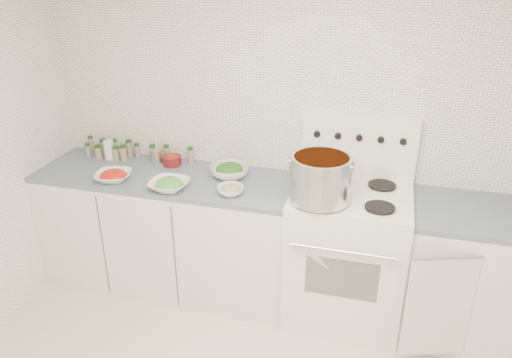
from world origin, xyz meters
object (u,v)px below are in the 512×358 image
stock_pot (321,177)px  bowl_snowpea (169,185)px  stove (347,250)px  bowl_tomato (113,176)px

stock_pot → bowl_snowpea: stock_pot is taller
bowl_snowpea → stove: bearing=9.8°
bowl_tomato → stove: bearing=6.1°
stock_pot → bowl_tomato: size_ratio=1.35×
stock_pot → bowl_tomato: (-1.42, -0.00, -0.16)m
bowl_tomato → bowl_snowpea: size_ratio=1.12×
stove → bowl_tomato: stove is taller
stock_pot → bowl_snowpea: 1.01m
stock_pot → bowl_snowpea: (-0.99, -0.03, -0.16)m
bowl_tomato → stock_pot: bearing=0.0°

